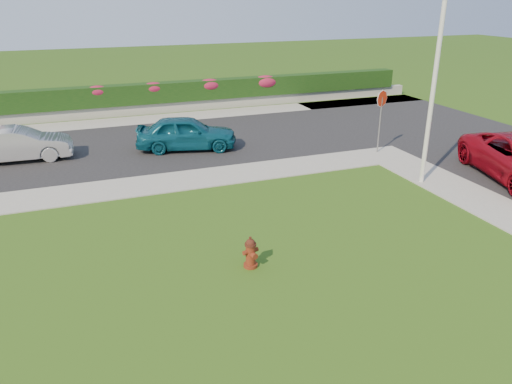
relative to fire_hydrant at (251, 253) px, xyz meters
name	(u,v)px	position (x,y,z in m)	size (l,w,h in m)	color
ground	(354,303)	(1.61, -2.31, -0.40)	(120.00, 120.00, 0.00)	black
street_far	(85,152)	(-3.39, 11.69, -0.38)	(26.00, 8.00, 0.04)	black
sidewalk_far	(62,196)	(-4.39, 6.69, -0.38)	(24.00, 2.00, 0.04)	gray
curb_corner	(386,155)	(8.61, 6.69, -0.38)	(2.00, 2.00, 0.04)	gray
sidewalk_beyond	(156,119)	(0.61, 16.69, -0.38)	(34.00, 2.00, 0.04)	gray
retaining_wall	(151,108)	(0.61, 18.19, -0.10)	(34.00, 0.40, 0.60)	gray
hedge	(149,93)	(0.61, 18.29, 0.75)	(32.00, 0.90, 1.10)	black
fire_hydrant	(251,253)	(0.00, 0.00, 0.00)	(0.44, 0.41, 0.84)	#511E0C
sedan_teal	(186,133)	(0.87, 10.48, 0.38)	(1.73, 4.31, 1.47)	#0C495E
sedan_silver	(18,144)	(-5.89, 11.34, 0.32)	(1.44, 4.13, 1.36)	#98999F
utility_pole	(432,97)	(7.91, 3.45, 2.72)	(0.16, 0.16, 6.23)	silver
stop_sign	(381,106)	(8.47, 7.15, 1.63)	(0.69, 0.30, 2.72)	slate
flower_clump_c	(97,91)	(-2.22, 18.19, 1.06)	(1.25, 0.80, 0.62)	#A41C4C
flower_clump_d	(153,88)	(0.83, 18.19, 1.05)	(1.26, 0.81, 0.63)	#A41C4C
flower_clump_e	(210,85)	(4.12, 18.19, 1.02)	(1.41, 0.90, 0.70)	#A41C4C
flower_clump_f	(265,82)	(7.64, 18.19, 0.99)	(1.56, 1.00, 0.78)	#A41C4C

